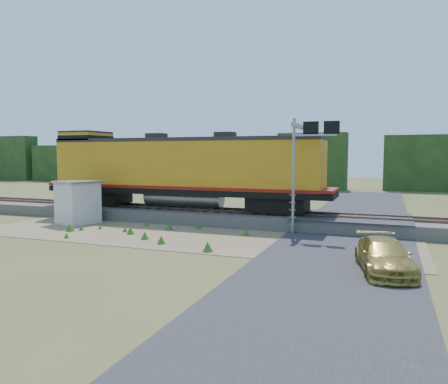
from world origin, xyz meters
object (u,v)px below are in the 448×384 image
at_px(signal_gantry, 306,148).
at_px(car, 384,256).
at_px(shed, 78,202).
at_px(locomotive, 179,169).

xyz_separation_m(signal_gantry, car, (4.84, -9.15, -4.46)).
relative_size(signal_gantry, car, 1.48).
bearing_deg(car, shed, 151.92).
xyz_separation_m(locomotive, car, (14.05, -9.81, -3.02)).
relative_size(shed, signal_gantry, 0.46).
bearing_deg(signal_gantry, car, -62.13).
distance_m(signal_gantry, car, 11.27).
distance_m(locomotive, shed, 7.33).
bearing_deg(car, locomotive, 133.39).
distance_m(shed, signal_gantry, 15.75).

